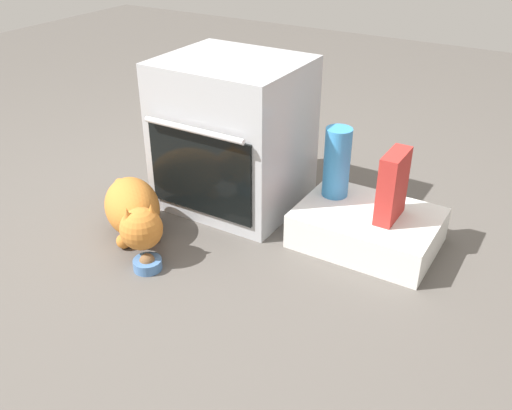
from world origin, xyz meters
TOP-DOWN VIEW (x-y plane):
  - ground at (0.00, 0.00)m, footprint 8.00×8.00m
  - oven at (-0.07, 0.45)m, footprint 0.59×0.56m
  - pantry_cabinet at (0.60, 0.42)m, footprint 0.56×0.41m
  - food_bowl at (-0.06, -0.19)m, footprint 0.11×0.11m
  - cat at (-0.24, -0.04)m, footprint 0.61×0.51m
  - cereal_box at (0.68, 0.42)m, footprint 0.07×0.18m
  - water_bottle at (0.42, 0.49)m, footprint 0.11×0.11m

SIDE VIEW (x-z plane):
  - ground at x=0.00m, z-range 0.00..0.00m
  - food_bowl at x=-0.06m, z-range -0.01..0.06m
  - pantry_cabinet at x=0.60m, z-range 0.00..0.15m
  - cat at x=-0.24m, z-range 0.01..0.25m
  - cereal_box at x=0.68m, z-range 0.15..0.43m
  - water_bottle at x=0.42m, z-range 0.15..0.45m
  - oven at x=-0.07m, z-range 0.00..0.67m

